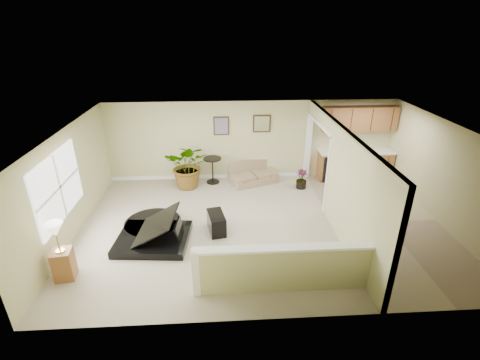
{
  "coord_description": "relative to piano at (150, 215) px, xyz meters",
  "views": [
    {
      "loc": [
        -1.0,
        -7.4,
        4.7
      ],
      "look_at": [
        -0.53,
        0.4,
        1.09
      ],
      "focal_mm": 26.0,
      "sensor_mm": 36.0,
      "label": 1
    }
  ],
  "objects": [
    {
      "name": "floor",
      "position": [
        2.64,
        0.39,
        -0.64
      ],
      "size": [
        9.0,
        9.0,
        0.0
      ],
      "primitive_type": "plane",
      "color": "#B6A88D",
      "rests_on": "ground"
    },
    {
      "name": "back_wall",
      "position": [
        2.64,
        3.39,
        0.61
      ],
      "size": [
        9.0,
        0.04,
        2.5
      ],
      "primitive_type": "cube",
      "color": "#C2BE84",
      "rests_on": "floor"
    },
    {
      "name": "front_wall",
      "position": [
        2.64,
        -2.61,
        0.61
      ],
      "size": [
        9.0,
        0.04,
        2.5
      ],
      "primitive_type": "cube",
      "color": "#C2BE84",
      "rests_on": "floor"
    },
    {
      "name": "left_wall",
      "position": [
        -1.86,
        0.39,
        0.61
      ],
      "size": [
        0.04,
        6.0,
        2.5
      ],
      "primitive_type": "cube",
      "color": "#C2BE84",
      "rests_on": "floor"
    },
    {
      "name": "right_wall",
      "position": [
        7.14,
        0.39,
        0.61
      ],
      "size": [
        0.04,
        6.0,
        2.5
      ],
      "primitive_type": "cube",
      "color": "#C2BE84",
      "rests_on": "floor"
    },
    {
      "name": "ceiling",
      "position": [
        2.64,
        0.39,
        1.86
      ],
      "size": [
        9.0,
        6.0,
        0.04
      ],
      "primitive_type": "cube",
      "color": "beige",
      "rests_on": "back_wall"
    },
    {
      "name": "kitchen_vinyl",
      "position": [
        5.79,
        0.39,
        -0.64
      ],
      "size": [
        2.7,
        6.0,
        0.01
      ],
      "primitive_type": "cube",
      "color": "tan",
      "rests_on": "floor"
    },
    {
      "name": "interior_partition",
      "position": [
        4.44,
        0.65,
        0.58
      ],
      "size": [
        0.18,
        5.99,
        2.5
      ],
      "color": "#C2BE84",
      "rests_on": "floor"
    },
    {
      "name": "pony_half_wall",
      "position": [
        2.72,
        -1.91,
        -0.12
      ],
      "size": [
        3.42,
        0.22,
        1.0
      ],
      "color": "#C2BE84",
      "rests_on": "floor"
    },
    {
      "name": "left_window",
      "position": [
        -1.84,
        -0.11,
        0.81
      ],
      "size": [
        0.05,
        2.15,
        1.45
      ],
      "primitive_type": "cube",
      "color": "white",
      "rests_on": "left_wall"
    },
    {
      "name": "wall_art_left",
      "position": [
        1.69,
        3.36,
        1.11
      ],
      "size": [
        0.48,
        0.04,
        0.58
      ],
      "color": "#322512",
      "rests_on": "back_wall"
    },
    {
      "name": "wall_mirror",
      "position": [
        2.94,
        3.36,
        1.16
      ],
      "size": [
        0.55,
        0.04,
        0.55
      ],
      "color": "#322512",
      "rests_on": "back_wall"
    },
    {
      "name": "kitchen_cabinets",
      "position": [
        5.83,
        3.13,
        0.23
      ],
      "size": [
        2.36,
        0.65,
        2.33
      ],
      "color": "#935830",
      "rests_on": "floor"
    },
    {
      "name": "piano",
      "position": [
        0.0,
        0.0,
        0.0
      ],
      "size": [
        1.99,
        2.06,
        1.53
      ],
      "rotation": [
        0.0,
        0.0,
        -0.08
      ],
      "color": "black",
      "rests_on": "floor"
    },
    {
      "name": "piano_bench",
      "position": [
        1.5,
        0.21,
        -0.4
      ],
      "size": [
        0.49,
        0.77,
        0.47
      ],
      "primitive_type": "cube",
      "rotation": [
        0.0,
        0.0,
        0.19
      ],
      "color": "black",
      "rests_on": "floor"
    },
    {
      "name": "loveseat",
      "position": [
        2.66,
        3.02,
        -0.33
      ],
      "size": [
        1.68,
        1.26,
        0.81
      ],
      "rotation": [
        0.0,
        0.0,
        0.36
      ],
      "color": "#967A5F",
      "rests_on": "floor"
    },
    {
      "name": "accent_table",
      "position": [
        1.39,
        3.04,
        -0.11
      ],
      "size": [
        0.57,
        0.57,
        0.82
      ],
      "color": "black",
      "rests_on": "floor"
    },
    {
      "name": "palm_plant",
      "position": [
        0.68,
        2.76,
        0.06
      ],
      "size": [
        1.45,
        1.31,
        1.43
      ],
      "color": "black",
      "rests_on": "floor"
    },
    {
      "name": "small_plant",
      "position": [
        4.09,
        2.48,
        -0.39
      ],
      "size": [
        0.38,
        0.38,
        0.59
      ],
      "color": "black",
      "rests_on": "floor"
    },
    {
      "name": "lamp_stand",
      "position": [
        -1.5,
        -1.29,
        -0.11
      ],
      "size": [
        0.42,
        0.42,
        1.26
      ],
      "color": "#935830",
      "rests_on": "floor"
    }
  ]
}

